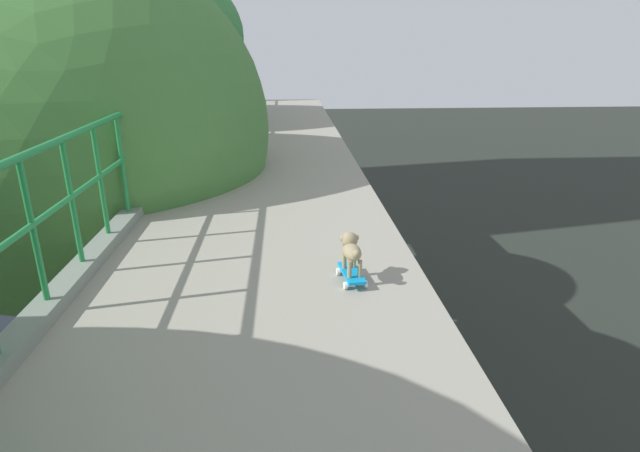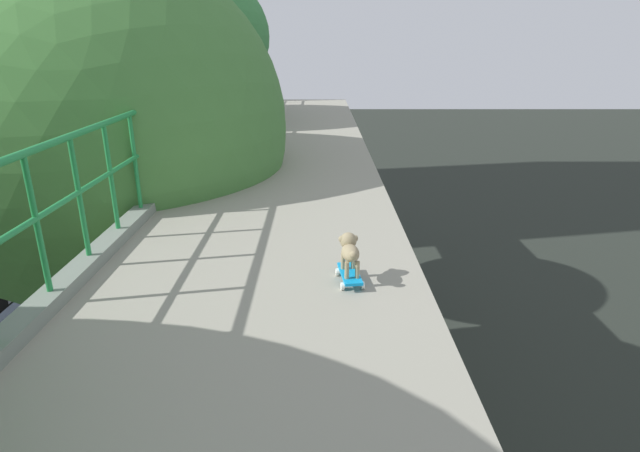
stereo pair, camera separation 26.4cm
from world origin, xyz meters
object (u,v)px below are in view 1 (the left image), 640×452
at_px(car_grey_fifth, 10,350).
at_px(city_bus, 93,155).
at_px(car_blue_seventh, 104,240).
at_px(small_dog, 351,248).
at_px(toy_skateboard, 351,274).

distance_m(car_grey_fifth, city_bus, 17.08).
distance_m(car_blue_seventh, small_dog, 17.06).
bearing_deg(toy_skateboard, small_dog, 101.50).
xyz_separation_m(city_bus, toy_skateboard, (10.90, -23.78, 3.87)).
xyz_separation_m(toy_skateboard, small_dog, (-0.00, 0.02, 0.22)).
relative_size(car_grey_fifth, toy_skateboard, 9.84).
relative_size(car_grey_fifth, car_blue_seventh, 0.94).
relative_size(car_blue_seventh, city_bus, 0.43).
bearing_deg(small_dog, city_bus, 114.63).
height_order(city_bus, toy_skateboard, toy_skateboard).
bearing_deg(car_grey_fifth, small_dog, -44.42).
bearing_deg(car_grey_fifth, toy_skateboard, -44.49).
bearing_deg(car_blue_seventh, city_bus, 110.37).
bearing_deg(car_grey_fifth, city_bus, 102.30).
bearing_deg(city_bus, car_grey_fifth, -77.70).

